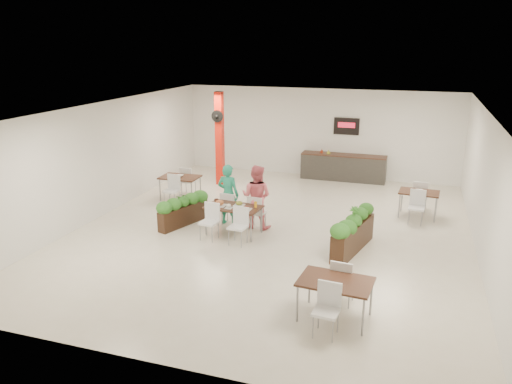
% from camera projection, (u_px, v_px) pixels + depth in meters
% --- Properties ---
extents(ground, '(12.00, 12.00, 0.00)m').
position_uv_depth(ground, '(272.00, 231.00, 13.19)').
color(ground, beige).
rests_on(ground, ground).
extents(room_shell, '(10.10, 12.10, 3.22)m').
position_uv_depth(room_shell, '(273.00, 157.00, 12.60)').
color(room_shell, white).
rests_on(room_shell, ground).
extents(red_column, '(0.40, 0.41, 3.20)m').
position_uv_depth(red_column, '(220.00, 138.00, 17.05)').
color(red_column, red).
rests_on(red_column, ground).
extents(service_counter, '(3.00, 0.64, 2.20)m').
position_uv_depth(service_counter, '(343.00, 167.00, 17.89)').
color(service_counter, '#2E2B29').
rests_on(service_counter, ground).
extents(main_table, '(1.47, 1.73, 0.92)m').
position_uv_depth(main_table, '(233.00, 211.00, 12.82)').
color(main_table, black).
rests_on(main_table, ground).
extents(diner_man, '(0.65, 0.46, 1.67)m').
position_uv_depth(diner_man, '(228.00, 195.00, 13.47)').
color(diner_man, '#239873').
rests_on(diner_man, ground).
extents(diner_woman, '(0.89, 0.72, 1.71)m').
position_uv_depth(diner_woman, '(256.00, 197.00, 13.23)').
color(diner_woman, '#F06B78').
rests_on(diner_woman, ground).
extents(planter_left, '(0.84, 1.67, 0.90)m').
position_uv_depth(planter_left, '(183.00, 208.00, 13.49)').
color(planter_left, black).
rests_on(planter_left, ground).
extents(planter_right, '(0.79, 2.07, 1.11)m').
position_uv_depth(planter_right, '(353.00, 231.00, 11.80)').
color(planter_right, black).
rests_on(planter_right, ground).
extents(side_table_a, '(1.21, 1.63, 0.92)m').
position_uv_depth(side_table_a, '(180.00, 180.00, 15.63)').
color(side_table_a, black).
rests_on(side_table_a, ground).
extents(side_table_b, '(1.13, 1.65, 0.92)m').
position_uv_depth(side_table_b, '(419.00, 196.00, 14.07)').
color(side_table_b, black).
rests_on(side_table_b, ground).
extents(side_table_c, '(1.35, 1.65, 0.92)m').
position_uv_depth(side_table_c, '(335.00, 287.00, 8.86)').
color(side_table_c, black).
rests_on(side_table_c, ground).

